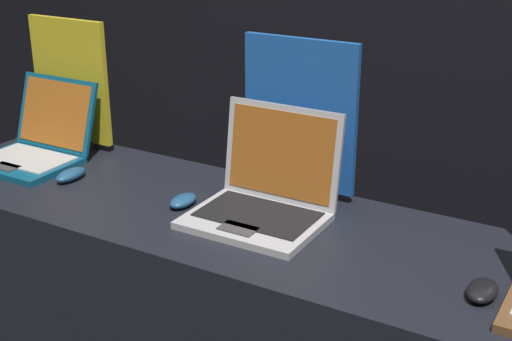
{
  "coord_description": "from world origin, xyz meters",
  "views": [
    {
      "loc": [
        0.9,
        -1.24,
        1.74
      ],
      "look_at": [
        0.01,
        0.3,
        1.05
      ],
      "focal_mm": 50.0,
      "sensor_mm": 36.0,
      "label": 1
    }
  ],
  "objects": [
    {
      "name": "mouse_front",
      "position": [
        -0.64,
        0.27,
        0.92
      ],
      "size": [
        0.06,
        0.12,
        0.03
      ],
      "color": "navy",
      "rests_on": "display_counter"
    },
    {
      "name": "promo_stand_middle",
      "position": [
        0.02,
        0.54,
        1.12
      ],
      "size": [
        0.35,
        0.07,
        0.47
      ],
      "color": "black",
      "rests_on": "display_counter"
    },
    {
      "name": "laptop_middle",
      "position": [
        0.02,
        0.34,
        0.97
      ],
      "size": [
        0.36,
        0.32,
        0.29
      ],
      "color": "#B7B7BC",
      "rests_on": "display_counter"
    },
    {
      "name": "mouse_middle",
      "position": [
        -0.22,
        0.28,
        0.91
      ],
      "size": [
        0.06,
        0.1,
        0.03
      ],
      "color": "navy",
      "rests_on": "display_counter"
    },
    {
      "name": "mouse_back",
      "position": [
        0.65,
        0.21,
        0.92
      ],
      "size": [
        0.07,
        0.11,
        0.03
      ],
      "color": "black",
      "rests_on": "display_counter"
    },
    {
      "name": "promo_stand_front",
      "position": [
        -0.86,
        0.53,
        1.11
      ],
      "size": [
        0.32,
        0.07,
        0.45
      ],
      "color": "black",
      "rests_on": "display_counter"
    },
    {
      "name": "laptop_front",
      "position": [
        -0.86,
        0.34,
        0.96
      ],
      "size": [
        0.32,
        0.34,
        0.26
      ],
      "color": "#0F5170",
      "rests_on": "display_counter"
    }
  ]
}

